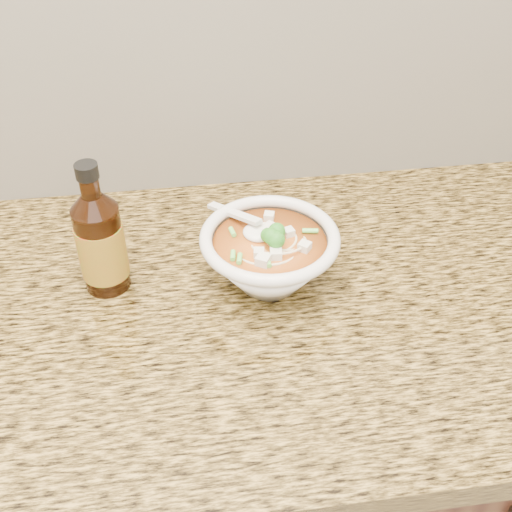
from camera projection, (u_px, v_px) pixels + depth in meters
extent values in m
cube|color=beige|center=(86.00, 56.00, 1.00)|extent=(4.00, 0.02, 0.50)
cube|color=black|center=(139.00, 486.00, 1.22)|extent=(4.00, 0.65, 0.86)
cube|color=olive|center=(103.00, 320.00, 0.93)|extent=(4.00, 0.68, 0.04)
cylinder|color=silver|center=(269.00, 279.00, 0.97)|extent=(0.08, 0.08, 0.01)
torus|color=silver|center=(270.00, 238.00, 0.92)|extent=(0.20, 0.20, 0.02)
torus|color=beige|center=(264.00, 236.00, 0.93)|extent=(0.08, 0.08, 0.00)
torus|color=beige|center=(278.00, 245.00, 0.92)|extent=(0.10, 0.10, 0.00)
torus|color=beige|center=(257.00, 241.00, 0.93)|extent=(0.08, 0.08, 0.00)
torus|color=beige|center=(284.00, 250.00, 0.91)|extent=(0.09, 0.09, 0.00)
torus|color=beige|center=(259.00, 240.00, 0.93)|extent=(0.13, 0.13, 0.00)
torus|color=beige|center=(268.00, 238.00, 0.94)|extent=(0.07, 0.07, 0.00)
torus|color=beige|center=(281.00, 242.00, 0.94)|extent=(0.11, 0.11, 0.00)
torus|color=beige|center=(268.00, 254.00, 0.92)|extent=(0.07, 0.07, 0.00)
cube|color=silver|center=(257.00, 245.00, 0.91)|extent=(0.02, 0.02, 0.02)
cube|color=silver|center=(239.00, 240.00, 0.92)|extent=(0.02, 0.02, 0.02)
cube|color=silver|center=(302.00, 252.00, 0.89)|extent=(0.02, 0.02, 0.02)
cube|color=silver|center=(265.00, 228.00, 0.94)|extent=(0.02, 0.02, 0.02)
cube|color=silver|center=(249.00, 234.00, 0.93)|extent=(0.02, 0.02, 0.02)
cube|color=silver|center=(258.00, 243.00, 0.91)|extent=(0.02, 0.02, 0.02)
cube|color=silver|center=(248.00, 234.00, 0.93)|extent=(0.02, 0.02, 0.02)
cube|color=silver|center=(267.00, 231.00, 0.93)|extent=(0.02, 0.02, 0.02)
ellipsoid|color=#196014|center=(275.00, 235.00, 0.90)|extent=(0.04, 0.04, 0.03)
cylinder|color=#6EDB54|center=(244.00, 237.00, 0.92)|extent=(0.02, 0.02, 0.01)
cylinder|color=#6EDB54|center=(227.00, 239.00, 0.92)|extent=(0.02, 0.01, 0.01)
cylinder|color=#6EDB54|center=(280.00, 221.00, 0.95)|extent=(0.02, 0.02, 0.01)
cylinder|color=#6EDB54|center=(275.00, 253.00, 0.89)|extent=(0.02, 0.01, 0.01)
cylinder|color=#6EDB54|center=(284.00, 230.00, 0.93)|extent=(0.02, 0.02, 0.01)
ellipsoid|color=silver|center=(259.00, 232.00, 0.93)|extent=(0.05, 0.05, 0.02)
cube|color=silver|center=(234.00, 213.00, 0.95)|extent=(0.08, 0.10, 0.03)
cylinder|color=black|center=(102.00, 248.00, 0.92)|extent=(0.08, 0.08, 0.14)
cylinder|color=black|center=(90.00, 187.00, 0.85)|extent=(0.03, 0.03, 0.03)
cylinder|color=black|center=(87.00, 171.00, 0.84)|extent=(0.04, 0.04, 0.02)
cylinder|color=red|center=(102.00, 250.00, 0.92)|extent=(0.08, 0.08, 0.09)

